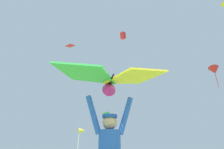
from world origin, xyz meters
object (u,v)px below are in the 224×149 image
object	(u,v)px
distant_kite_red_mid_right	(70,45)
marker_flag	(81,134)
held_stunt_kite	(111,78)
distant_kite_red_overhead_distant	(214,71)
distant_kite_red_high_left	(123,36)
distant_kite_purple_high_right	(137,70)
distant_kite_green_low_right	(107,116)

from	to	relation	value
distant_kite_red_mid_right	marker_flag	xyz separation A→B (m)	(2.92, -5.68, -8.66)
held_stunt_kite	distant_kite_red_overhead_distant	size ratio (longest dim) A/B	0.74
held_stunt_kite	marker_flag	distance (m)	5.76
distant_kite_red_overhead_distant	marker_flag	size ratio (longest dim) A/B	1.38
held_stunt_kite	distant_kite_red_high_left	distance (m)	31.12
distant_kite_purple_high_right	distant_kite_red_overhead_distant	distance (m)	9.24
held_stunt_kite	distant_kite_red_high_left	size ratio (longest dim) A/B	1.32
distant_kite_purple_high_right	distant_kite_red_overhead_distant	xyz separation A→B (m)	(9.05, 1.75, 0.64)
held_stunt_kite	distant_kite_red_overhead_distant	world-z (taller)	distant_kite_red_overhead_distant
held_stunt_kite	marker_flag	size ratio (longest dim) A/B	1.01
distant_kite_purple_high_right	marker_flag	distance (m)	10.94
held_stunt_kite	marker_flag	xyz separation A→B (m)	(-1.57, 5.52, -0.55)
distant_kite_purple_high_right	distant_kite_green_low_right	distance (m)	12.24
distant_kite_purple_high_right	distant_kite_red_mid_right	distance (m)	7.30
marker_flag	distant_kite_red_mid_right	bearing A→B (deg)	117.22
distant_kite_red_overhead_distant	held_stunt_kite	bearing A→B (deg)	-127.12
held_stunt_kite	distant_kite_green_low_right	xyz separation A→B (m)	(-1.54, 24.48, 3.36)
distant_kite_purple_high_right	distant_kite_green_low_right	xyz separation A→B (m)	(-3.81, 11.28, -2.86)
distant_kite_red_high_left	distant_kite_red_mid_right	world-z (taller)	distant_kite_red_high_left
distant_kite_red_overhead_distant	distant_kite_red_mid_right	size ratio (longest dim) A/B	2.78
distant_kite_red_overhead_distant	distant_kite_green_low_right	world-z (taller)	distant_kite_red_overhead_distant
held_stunt_kite	distant_kite_red_high_left	xyz separation A→B (m)	(1.47, 24.56, 19.05)
distant_kite_red_mid_right	distant_kite_green_low_right	bearing A→B (deg)	77.47
marker_flag	distant_kite_red_overhead_distant	bearing A→B (deg)	36.21
distant_kite_green_low_right	distant_kite_purple_high_right	bearing A→B (deg)	-71.35
distant_kite_green_low_right	distant_kite_red_high_left	bearing A→B (deg)	1.51
held_stunt_kite	distant_kite_red_mid_right	world-z (taller)	distant_kite_red_mid_right
distant_kite_purple_high_right	distant_kite_red_mid_right	size ratio (longest dim) A/B	1.06
distant_kite_red_mid_right	marker_flag	distance (m)	10.76
held_stunt_kite	distant_kite_purple_high_right	bearing A→B (deg)	80.25
held_stunt_kite	distant_kite_green_low_right	distance (m)	24.76
distant_kite_purple_high_right	marker_flag	bearing A→B (deg)	-116.54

